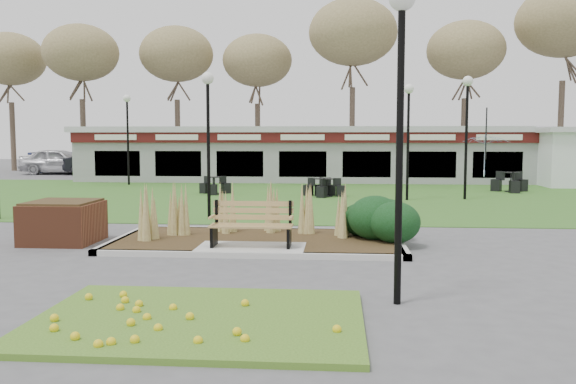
# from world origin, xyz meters

# --- Properties ---
(ground) EXTENTS (100.00, 100.00, 0.00)m
(ground) POSITION_xyz_m (0.00, 0.00, 0.00)
(ground) COLOR #515154
(ground) RESTS_ON ground
(lawn) EXTENTS (34.00, 16.00, 0.02)m
(lawn) POSITION_xyz_m (0.00, 12.00, 0.01)
(lawn) COLOR #376C22
(lawn) RESTS_ON ground
(flower_bed) EXTENTS (4.20, 3.00, 0.16)m
(flower_bed) POSITION_xyz_m (0.00, -4.60, 0.07)
(flower_bed) COLOR #39601B
(flower_bed) RESTS_ON ground
(planting_bed) EXTENTS (6.75, 3.40, 1.27)m
(planting_bed) POSITION_xyz_m (1.27, 1.35, 0.37)
(planting_bed) COLOR #312613
(planting_bed) RESTS_ON ground
(park_bench) EXTENTS (1.70, 0.66, 0.93)m
(park_bench) POSITION_xyz_m (0.00, 0.25, 0.59)
(park_bench) COLOR tan
(park_bench) RESTS_ON ground
(brick_planter) EXTENTS (1.50, 1.50, 0.95)m
(brick_planter) POSITION_xyz_m (-4.40, 1.00, 0.48)
(brick_planter) COLOR brown
(brick_planter) RESTS_ON ground
(food_pavilion) EXTENTS (24.60, 3.40, 2.90)m
(food_pavilion) POSITION_xyz_m (0.00, 19.96, 1.48)
(food_pavilion) COLOR gray
(food_pavilion) RESTS_ON ground
(tree_backdrop) EXTENTS (47.24, 5.24, 10.36)m
(tree_backdrop) POSITION_xyz_m (0.00, 28.00, 8.36)
(tree_backdrop) COLOR #47382B
(tree_backdrop) RESTS_ON ground
(lamp_post_near_right) EXTENTS (0.37, 0.37, 4.47)m
(lamp_post_near_right) POSITION_xyz_m (2.62, -3.50, 3.26)
(lamp_post_near_right) COLOR black
(lamp_post_near_right) RESTS_ON ground
(lamp_post_mid_left) EXTENTS (0.35, 0.35, 4.22)m
(lamp_post_mid_left) POSITION_xyz_m (-1.95, 5.16, 3.07)
(lamp_post_mid_left) COLOR black
(lamp_post_mid_left) RESTS_ON ground
(lamp_post_mid_right) EXTENTS (0.38, 0.38, 4.64)m
(lamp_post_mid_right) POSITION_xyz_m (6.57, 11.29, 3.38)
(lamp_post_mid_right) COLOR black
(lamp_post_mid_right) RESTS_ON ground
(lamp_post_far_right) EXTENTS (0.36, 0.36, 4.32)m
(lamp_post_far_right) POSITION_xyz_m (4.36, 10.84, 3.15)
(lamp_post_far_right) COLOR black
(lamp_post_far_right) RESTS_ON ground
(lamp_post_far_left) EXTENTS (0.37, 0.37, 4.42)m
(lamp_post_far_left) POSITION_xyz_m (-8.48, 17.00, 3.22)
(lamp_post_far_left) COLOR black
(lamp_post_far_left) RESTS_ON ground
(bistro_set_a) EXTENTS (1.22, 1.33, 0.71)m
(bistro_set_a) POSITION_xyz_m (1.37, 11.90, 0.26)
(bistro_set_a) COLOR black
(bistro_set_a) RESTS_ON ground
(bistro_set_b) EXTENTS (1.33, 1.21, 0.71)m
(bistro_set_b) POSITION_xyz_m (-3.31, 12.64, 0.26)
(bistro_set_b) COLOR black
(bistro_set_b) RESTS_ON ground
(bistro_set_c) EXTENTS (1.32, 1.21, 0.71)m
(bistro_set_c) POSITION_xyz_m (1.06, 12.04, 0.25)
(bistro_set_c) COLOR black
(bistro_set_c) RESTS_ON ground
(bistro_set_d) EXTENTS (1.59, 1.40, 0.84)m
(bistro_set_d) POSITION_xyz_m (9.18, 14.62, 0.30)
(bistro_set_d) COLOR black
(bistro_set_d) RESTS_ON ground
(patio_umbrella) EXTENTS (2.61, 2.63, 2.49)m
(patio_umbrella) POSITION_xyz_m (8.00, 14.27, 1.58)
(patio_umbrella) COLOR black
(patio_umbrella) RESTS_ON ground
(car_silver) EXTENTS (4.85, 1.97, 1.65)m
(car_silver) POSITION_xyz_m (-15.76, 25.06, 0.82)
(car_silver) COLOR #BBBBC0
(car_silver) RESTS_ON ground
(car_black) EXTENTS (4.69, 2.72, 1.46)m
(car_black) POSITION_xyz_m (-13.16, 25.24, 0.73)
(car_black) COLOR black
(car_black) RESTS_ON ground
(car_blue) EXTENTS (5.01, 2.60, 1.39)m
(car_blue) POSITION_xyz_m (-16.18, 27.00, 0.69)
(car_blue) COLOR navy
(car_blue) RESTS_ON ground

